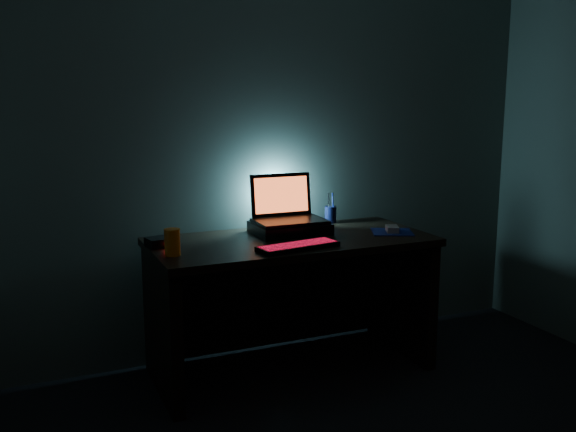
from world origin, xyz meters
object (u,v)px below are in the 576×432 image
(laptop, at_px, (286,210))
(mouse, at_px, (392,229))
(keyboard, at_px, (298,246))
(router, at_px, (161,242))
(juice_glass, at_px, (172,242))
(pen_cup, at_px, (331,214))

(laptop, xyz_separation_m, mouse, (0.53, -0.26, -0.10))
(keyboard, xyz_separation_m, router, (-0.61, 0.33, 0.01))
(laptop, relative_size, juice_glass, 2.97)
(keyboard, bearing_deg, router, 143.10)
(keyboard, bearing_deg, pen_cup, 40.51)
(laptop, relative_size, mouse, 3.63)
(laptop, xyz_separation_m, pen_cup, (0.35, 0.13, -0.07))
(juice_glass, bearing_deg, laptop, 21.66)
(juice_glass, height_order, router, juice_glass)
(keyboard, relative_size, router, 2.82)
(mouse, distance_m, router, 1.27)
(laptop, distance_m, pen_cup, 0.38)
(keyboard, distance_m, juice_glass, 0.62)
(keyboard, distance_m, router, 0.70)
(keyboard, relative_size, juice_glass, 3.39)
(mouse, bearing_deg, laptop, 178.61)
(pen_cup, distance_m, juice_glass, 1.14)
(keyboard, relative_size, pen_cup, 4.49)
(laptop, height_order, juice_glass, laptop)
(laptop, bearing_deg, router, -173.00)
(mouse, relative_size, router, 0.68)
(laptop, relative_size, pen_cup, 3.93)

